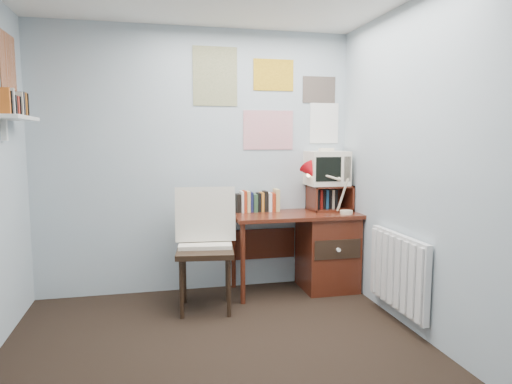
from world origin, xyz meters
The scene contains 12 objects.
ground centered at (0.00, 0.00, 0.00)m, with size 3.50×3.50×0.00m, color black.
back_wall centered at (0.00, 1.75, 1.25)m, with size 3.00×0.02×2.50m, color #A9B7C1.
right_wall centered at (1.50, 0.00, 1.25)m, with size 0.02×3.50×2.50m, color #A9B7C1.
desk centered at (1.17, 1.48, 0.41)m, with size 1.20×0.55×0.76m.
desk_chair centered at (0.00, 1.18, 0.51)m, with size 0.52×0.50×1.02m, color black.
desk_lamp centered at (1.36, 1.33, 0.98)m, with size 0.31×0.26×0.44m, color red.
tv_riser centered at (1.29, 1.59, 0.89)m, with size 0.40×0.30×0.25m, color #4E1E11.
crt_tv centered at (1.26, 1.61, 1.19)m, with size 0.39×0.35×0.36m, color beige.
book_row centered at (0.66, 1.66, 0.87)m, with size 0.60×0.14×0.22m, color #4E1E11.
radiator centered at (1.46, 0.55, 0.42)m, with size 0.09×0.80×0.60m, color white.
wall_shelf centered at (-1.40, 1.10, 1.62)m, with size 0.20×0.62×0.24m, color white.
posters_back centered at (0.70, 1.74, 1.85)m, with size 1.20×0.01×0.90m, color white.
Camera 1 is at (-0.42, -2.62, 1.47)m, focal length 32.00 mm.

